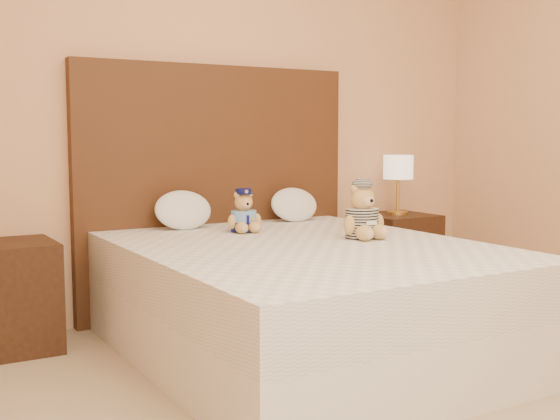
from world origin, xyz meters
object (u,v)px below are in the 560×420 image
Objects in this scene: nightstand_left at (9,297)px; nightstand_right at (397,254)px; lamp at (398,170)px; teddy_prisoner at (362,211)px; pillow_right at (294,203)px; bed at (305,299)px; pillow_left at (183,208)px; teddy_police at (244,211)px.

nightstand_right is (2.50, 0.00, 0.00)m from nightstand_left.
lamp is 1.39× the size of teddy_prisoner.
pillow_right is at bearing 83.93° from teddy_prisoner.
nightstand_right is 1.38× the size of lamp.
teddy_prisoner is at bearing -138.71° from lamp.
bed is at bearing -147.38° from nightstand_right.
pillow_left is at bearing 109.46° from bed.
lamp reaches higher than nightstand_right.
teddy_police is 0.82× the size of teddy_prisoner.
nightstand_right is 1.71× the size of pillow_right.
bed is 5.91× the size of pillow_left.
nightstand_left is 1.91× the size of teddy_prisoner.
pillow_right is (-0.80, 0.03, -0.19)m from lamp.
bed is 3.64× the size of nightstand_right.
nightstand_left is 1.71× the size of pillow_right.
pillow_right is at bearing 177.86° from nightstand_right.
nightstand_left is 2.32× the size of teddy_police.
pillow_left is (-0.29, 0.83, 0.39)m from bed.
nightstand_right is 1.38m from teddy_police.
pillow_left is 1.06× the size of pillow_right.
teddy_police is (-1.30, -0.25, 0.39)m from nightstand_right.
teddy_police is 0.70× the size of pillow_left.
nightstand_right is at bearing 41.17° from teddy_prisoner.
teddy_police is at bearing -49.79° from pillow_left.
pillow_right is (0.50, 0.28, -0.01)m from teddy_police.
nightstand_left is at bearing 180.00° from lamp.
pillow_left reaches higher than nightstand_left.
bed is at bearing -32.62° from nightstand_left.
nightstand_left is 2.50m from nightstand_right.
pillow_left is at bearing 1.80° from nightstand_left.
teddy_prisoner is (0.36, 0.02, 0.42)m from bed.
teddy_police is 0.58m from pillow_right.
pillow_right is at bearing 61.69° from bed.
pillow_left reaches higher than pillow_right.
bed is 0.68m from teddy_police.
pillow_right is at bearing 0.00° from pillow_left.
lamp reaches higher than nightstand_left.
lamp reaches higher than teddy_police.
lamp is 1.55m from pillow_left.
nightstand_left is 1.38× the size of lamp.
nightstand_right is 0.89m from pillow_right.
lamp is 1.25× the size of pillow_right.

